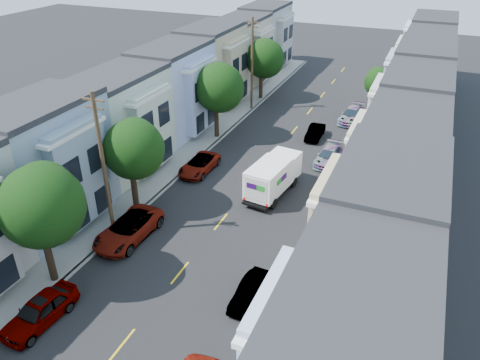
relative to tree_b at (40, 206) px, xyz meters
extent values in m
plane|color=black|center=(6.30, 3.48, -5.35)|extent=(160.00, 160.00, 0.00)
cube|color=black|center=(6.30, 18.48, -5.34)|extent=(12.00, 70.00, 0.02)
cube|color=gray|center=(0.25, 18.48, -5.28)|extent=(0.30, 70.00, 0.15)
cube|color=gray|center=(12.35, 18.48, -5.28)|extent=(0.30, 70.00, 0.15)
cube|color=gray|center=(-1.05, 18.48, -5.28)|extent=(2.60, 70.00, 0.15)
cube|color=gray|center=(13.65, 18.48, -5.28)|extent=(2.60, 70.00, 0.15)
cube|color=gold|center=(6.30, 18.48, -5.35)|extent=(0.12, 70.00, 0.01)
cube|color=beige|center=(-4.85, 18.48, -5.35)|extent=(5.00, 70.00, 8.50)
cube|color=beige|center=(17.45, 18.48, -5.35)|extent=(5.00, 70.00, 8.50)
cylinder|color=black|center=(-0.30, 0.00, -3.49)|extent=(0.44, 0.44, 3.73)
sphere|color=#17430D|center=(0.00, 0.00, 0.02)|extent=(4.70, 4.70, 4.70)
cylinder|color=black|center=(-0.30, 8.72, -3.63)|extent=(0.44, 0.44, 3.45)
sphere|color=#17430D|center=(0.00, 8.72, -0.40)|extent=(4.30, 4.30, 4.30)
cylinder|color=black|center=(-0.30, 22.86, -3.61)|extent=(0.44, 0.44, 3.49)
sphere|color=#17430D|center=(0.00, 22.86, -0.22)|extent=(4.70, 4.70, 4.70)
cylinder|color=black|center=(-0.30, 35.28, -3.70)|extent=(0.44, 0.44, 3.30)
sphere|color=#17430D|center=(0.00, 35.28, -0.46)|extent=(4.55, 4.55, 4.55)
cylinder|color=black|center=(12.90, 34.22, -3.90)|extent=(0.44, 0.44, 2.90)
sphere|color=#17430D|center=(13.20, 34.22, -1.38)|extent=(3.07, 3.07, 3.07)
cylinder|color=#42301E|center=(0.00, 5.48, -0.35)|extent=(0.26, 0.26, 10.00)
cube|color=#42301E|center=(0.00, 5.48, 4.25)|extent=(1.60, 0.12, 0.12)
cylinder|color=#42301E|center=(0.00, 31.48, -0.35)|extent=(0.26, 0.26, 10.00)
cube|color=#42301E|center=(0.00, 31.48, 4.25)|extent=(1.60, 0.12, 0.12)
cube|color=white|center=(8.38, 13.86, -3.61)|extent=(2.24, 4.02, 2.19)
cube|color=white|center=(8.38, 16.80, -3.70)|extent=(2.24, 1.87, 2.02)
cube|color=black|center=(8.38, 14.70, -4.82)|extent=(2.06, 5.77, 0.22)
cube|color=#2D0A51|center=(8.06, 11.85, -3.35)|extent=(0.84, 0.04, 0.41)
cube|color=#198C1E|center=(8.81, 11.85, -3.35)|extent=(0.65, 0.04, 0.41)
cylinder|color=black|center=(7.38, 12.75, -4.93)|extent=(0.26, 0.84, 0.84)
cylinder|color=black|center=(9.39, 12.75, -4.93)|extent=(0.26, 0.84, 0.84)
cylinder|color=black|center=(7.38, 16.52, -4.93)|extent=(0.26, 0.84, 0.84)
cylinder|color=black|center=(9.39, 16.52, -4.93)|extent=(0.26, 0.84, 0.84)
imported|color=black|center=(8.73, 26.42, -4.74)|extent=(1.37, 3.72, 1.23)
imported|color=black|center=(1.40, -2.86, -4.59)|extent=(2.13, 4.79, 1.52)
imported|color=#A3A3A4|center=(1.40, 5.29, -4.58)|extent=(2.72, 5.60, 1.53)
imported|color=#3D1508|center=(1.40, 15.74, -4.71)|extent=(2.24, 4.70, 1.29)
imported|color=white|center=(11.20, 2.99, -4.73)|extent=(1.53, 3.80, 1.24)
imported|color=black|center=(11.20, 21.69, -4.69)|extent=(2.02, 4.46, 1.32)
imported|color=black|center=(11.20, 32.28, -4.64)|extent=(2.45, 4.94, 1.43)
camera|label=1|loc=(18.28, -15.60, 13.61)|focal=35.00mm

